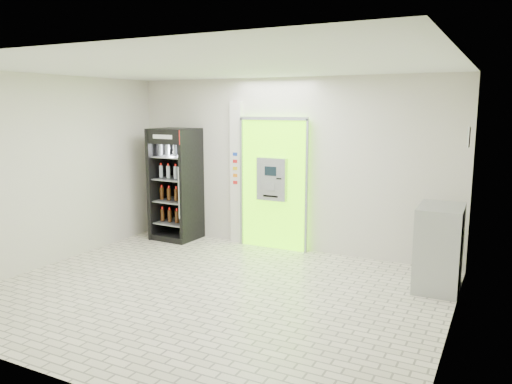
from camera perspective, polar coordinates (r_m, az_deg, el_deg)
The scene contains 7 objects.
ground at distance 6.95m, azimuth -5.02°, elevation -11.41°, with size 6.00×6.00×0.00m, color beige.
room_shell at distance 6.52m, azimuth -5.26°, elevation 3.87°, with size 6.00×6.00×6.00m.
atm_assembly at distance 8.80m, azimuth 2.10°, elevation 1.03°, with size 1.30×0.24×2.33m.
pillar at distance 9.17m, azimuth -2.23°, elevation 2.20°, with size 0.22×0.11×2.60m.
beverage_cooler at distance 9.58m, azimuth -9.11°, elevation 0.64°, with size 0.82×0.76×2.10m.
steel_cabinet at distance 7.36m, azimuth 20.20°, elevation -5.98°, with size 0.61×0.89×1.17m.
exit_sign at distance 6.91m, azimuth 23.14°, elevation 5.79°, with size 0.02×0.22×0.26m.
Camera 1 is at (3.46, -5.48, 2.51)m, focal length 35.00 mm.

